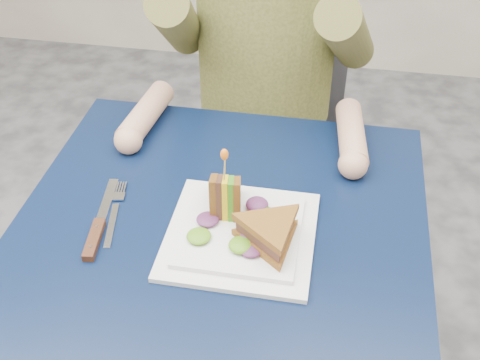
% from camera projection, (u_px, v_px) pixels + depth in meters
% --- Properties ---
extents(table, '(0.75, 0.75, 0.73)m').
position_uv_depth(table, '(220.00, 255.00, 1.14)').
color(table, black).
rests_on(table, ground).
extents(chair, '(0.42, 0.40, 0.93)m').
position_uv_depth(chair, '(268.00, 113.00, 1.73)').
color(chair, '#47474C').
rests_on(chair, ground).
extents(diner, '(0.54, 0.59, 0.74)m').
position_uv_depth(diner, '(266.00, 4.00, 1.40)').
color(diner, brown).
rests_on(diner, chair).
extents(plate, '(0.26, 0.26, 0.02)m').
position_uv_depth(plate, '(241.00, 234.00, 1.06)').
color(plate, white).
rests_on(plate, table).
extents(sandwich_flat, '(0.19, 0.19, 0.05)m').
position_uv_depth(sandwich_flat, '(270.00, 233.00, 1.01)').
color(sandwich_flat, brown).
rests_on(sandwich_flat, plate).
extents(sandwich_upright, '(0.08, 0.12, 0.12)m').
position_uv_depth(sandwich_upright, '(225.00, 196.00, 1.07)').
color(sandwich_upright, brown).
rests_on(sandwich_upright, plate).
extents(fork, '(0.05, 0.18, 0.01)m').
position_uv_depth(fork, '(114.00, 215.00, 1.11)').
color(fork, silver).
rests_on(fork, table).
extents(knife, '(0.05, 0.22, 0.02)m').
position_uv_depth(knife, '(97.00, 232.00, 1.07)').
color(knife, silver).
rests_on(knife, table).
extents(toothpick, '(0.01, 0.01, 0.06)m').
position_uv_depth(toothpick, '(225.00, 168.00, 1.03)').
color(toothpick, tan).
rests_on(toothpick, sandwich_upright).
extents(toothpick_frill, '(0.01, 0.01, 0.02)m').
position_uv_depth(toothpick_frill, '(224.00, 154.00, 1.01)').
color(toothpick_frill, orange).
rests_on(toothpick_frill, sandwich_upright).
extents(lettuce_spill, '(0.15, 0.13, 0.02)m').
position_uv_depth(lettuce_spill, '(244.00, 222.00, 1.05)').
color(lettuce_spill, '#337A14').
rests_on(lettuce_spill, plate).
extents(onion_ring, '(0.04, 0.04, 0.02)m').
position_uv_depth(onion_ring, '(250.00, 222.00, 1.05)').
color(onion_ring, '#9E4C7A').
rests_on(onion_ring, plate).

